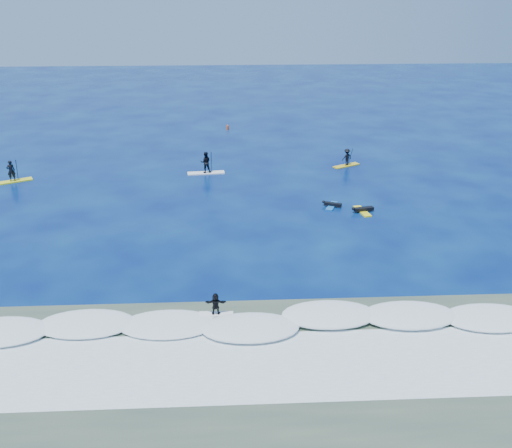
{
  "coord_description": "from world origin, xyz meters",
  "views": [
    {
      "loc": [
        0.14,
        -33.5,
        15.75
      ],
      "look_at": [
        1.87,
        1.26,
        0.6
      ],
      "focal_mm": 40.0,
      "sensor_mm": 36.0,
      "label": 1
    }
  ],
  "objects_px": {
    "sup_paddler_right": "(347,158)",
    "prone_paddler_near": "(363,210)",
    "sup_paddler_left": "(12,174)",
    "prone_paddler_far": "(332,205)",
    "sup_paddler_center": "(206,164)",
    "wave_surfer": "(216,306)",
    "marker_buoy": "(228,127)"
  },
  "relations": [
    {
      "from": "sup_paddler_right",
      "to": "prone_paddler_near",
      "type": "distance_m",
      "value": 10.94
    },
    {
      "from": "sup_paddler_left",
      "to": "prone_paddler_far",
      "type": "distance_m",
      "value": 26.55
    },
    {
      "from": "sup_paddler_left",
      "to": "sup_paddler_center",
      "type": "relative_size",
      "value": 0.95
    },
    {
      "from": "wave_surfer",
      "to": "marker_buoy",
      "type": "height_order",
      "value": "wave_surfer"
    },
    {
      "from": "prone_paddler_near",
      "to": "marker_buoy",
      "type": "height_order",
      "value": "marker_buoy"
    },
    {
      "from": "sup_paddler_left",
      "to": "prone_paddler_near",
      "type": "height_order",
      "value": "sup_paddler_left"
    },
    {
      "from": "sup_paddler_center",
      "to": "prone_paddler_near",
      "type": "height_order",
      "value": "sup_paddler_center"
    },
    {
      "from": "sup_paddler_center",
      "to": "marker_buoy",
      "type": "bearing_deg",
      "value": 77.42
    },
    {
      "from": "prone_paddler_near",
      "to": "wave_surfer",
      "type": "xyz_separation_m",
      "value": [
        -10.46,
        -13.55,
        0.57
      ]
    },
    {
      "from": "sup_paddler_right",
      "to": "prone_paddler_far",
      "type": "relative_size",
      "value": 1.39
    },
    {
      "from": "wave_surfer",
      "to": "marker_buoy",
      "type": "bearing_deg",
      "value": 91.15
    },
    {
      "from": "prone_paddler_near",
      "to": "marker_buoy",
      "type": "distance_m",
      "value": 26.61
    },
    {
      "from": "sup_paddler_center",
      "to": "wave_surfer",
      "type": "relative_size",
      "value": 1.89
    },
    {
      "from": "sup_paddler_left",
      "to": "prone_paddler_far",
      "type": "relative_size",
      "value": 1.63
    },
    {
      "from": "sup_paddler_left",
      "to": "sup_paddler_right",
      "type": "height_order",
      "value": "sup_paddler_left"
    },
    {
      "from": "sup_paddler_left",
      "to": "sup_paddler_center",
      "type": "xyz_separation_m",
      "value": [
        16.04,
        1.43,
        0.17
      ]
    },
    {
      "from": "prone_paddler_far",
      "to": "marker_buoy",
      "type": "distance_m",
      "value": 24.85
    },
    {
      "from": "sup_paddler_center",
      "to": "wave_surfer",
      "type": "distance_m",
      "value": 22.99
    },
    {
      "from": "sup_paddler_center",
      "to": "wave_surfer",
      "type": "bearing_deg",
      "value": -92.35
    },
    {
      "from": "sup_paddler_right",
      "to": "prone_paddler_far",
      "type": "distance_m",
      "value": 10.22
    },
    {
      "from": "prone_paddler_far",
      "to": "wave_surfer",
      "type": "height_order",
      "value": "wave_surfer"
    },
    {
      "from": "prone_paddler_far",
      "to": "sup_paddler_center",
      "type": "bearing_deg",
      "value": 72.75
    },
    {
      "from": "sup_paddler_center",
      "to": "prone_paddler_near",
      "type": "xyz_separation_m",
      "value": [
        11.66,
        -9.4,
        -0.69
      ]
    },
    {
      "from": "prone_paddler_near",
      "to": "marker_buoy",
      "type": "xyz_separation_m",
      "value": [
        -9.71,
        24.78,
        0.14
      ]
    },
    {
      "from": "sup_paddler_right",
      "to": "wave_surfer",
      "type": "distance_m",
      "value": 26.97
    },
    {
      "from": "marker_buoy",
      "to": "wave_surfer",
      "type": "bearing_deg",
      "value": -91.11
    },
    {
      "from": "sup_paddler_right",
      "to": "marker_buoy",
      "type": "distance_m",
      "value": 17.52
    },
    {
      "from": "sup_paddler_right",
      "to": "prone_paddler_near",
      "type": "xyz_separation_m",
      "value": [
        -0.95,
        -10.88,
        -0.57
      ]
    },
    {
      "from": "prone_paddler_near",
      "to": "prone_paddler_far",
      "type": "relative_size",
      "value": 1.15
    },
    {
      "from": "prone_paddler_near",
      "to": "marker_buoy",
      "type": "bearing_deg",
      "value": 9.91
    },
    {
      "from": "sup_paddler_right",
      "to": "wave_surfer",
      "type": "relative_size",
      "value": 1.52
    },
    {
      "from": "sup_paddler_left",
      "to": "prone_paddler_near",
      "type": "relative_size",
      "value": 1.42
    }
  ]
}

